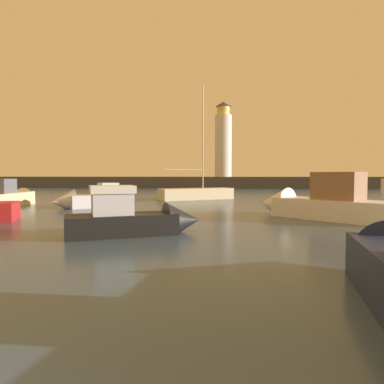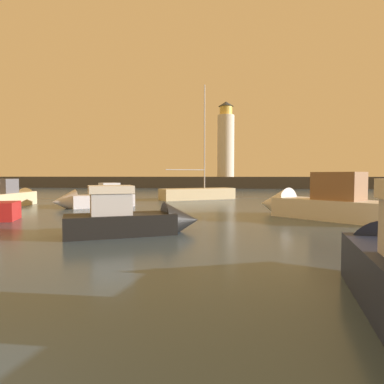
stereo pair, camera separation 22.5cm
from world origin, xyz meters
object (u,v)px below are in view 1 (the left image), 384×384
motorboat_6 (12,197)px  sailboat_moored (196,193)px  motorboat_1 (89,200)px  motorboat_4 (313,203)px  lighthouse (223,141)px  motorboat_2 (140,219)px

motorboat_6 → sailboat_moored: size_ratio=0.59×
motorboat_1 → motorboat_4: bearing=-16.3°
motorboat_6 → sailboat_moored: sailboat_moored is taller
motorboat_4 → lighthouse: bearing=97.1°
motorboat_4 → motorboat_6: size_ratio=1.08×
motorboat_2 → motorboat_6: bearing=139.3°
motorboat_1 → sailboat_moored: bearing=51.9°
motorboat_1 → motorboat_2: size_ratio=1.00×
motorboat_4 → motorboat_6: 23.64m
motorboat_1 → motorboat_4: (16.11, -4.71, 0.26)m
motorboat_2 → motorboat_4: 11.25m
lighthouse → motorboat_1: 44.17m
motorboat_4 → sailboat_moored: bearing=120.1°
motorboat_1 → sailboat_moored: (7.69, 9.83, 0.02)m
motorboat_2 → motorboat_4: (9.02, 6.72, 0.20)m
sailboat_moored → motorboat_1: bearing=-128.1°
lighthouse → motorboat_2: 54.29m
motorboat_4 → motorboat_6: (-23.03, 5.31, -0.12)m
motorboat_1 → motorboat_2: bearing=-58.2°
motorboat_2 → motorboat_6: (-14.02, 12.04, 0.08)m
motorboat_6 → sailboat_moored: (14.61, 9.22, -0.12)m
lighthouse → motorboat_4: size_ratio=1.93×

